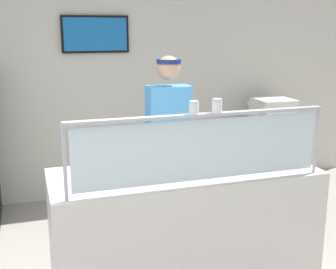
{
  "coord_description": "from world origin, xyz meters",
  "views": [
    {
      "loc": [
        -0.09,
        -2.55,
        1.99
      ],
      "look_at": [
        0.88,
        0.43,
        1.23
      ],
      "focal_mm": 47.02,
      "sensor_mm": 36.0,
      "label": 1
    }
  ],
  "objects_px": {
    "pizza_tray": "(199,168)",
    "pizza_box_stack": "(273,112)",
    "parmesan_shaker": "(194,108)",
    "pizza_server": "(198,166)",
    "pepper_flake_shaker": "(217,107)",
    "worker_figure": "(169,141)"
  },
  "relations": [
    {
      "from": "pizza_server",
      "to": "parmesan_shaker",
      "type": "xyz_separation_m",
      "value": [
        -0.15,
        -0.3,
        0.49
      ]
    },
    {
      "from": "pizza_tray",
      "to": "pizza_box_stack",
      "type": "xyz_separation_m",
      "value": [
        1.67,
        1.72,
        0.03
      ]
    },
    {
      "from": "worker_figure",
      "to": "pizza_tray",
      "type": "bearing_deg",
      "value": -89.84
    },
    {
      "from": "parmesan_shaker",
      "to": "pizza_box_stack",
      "type": "distance_m",
      "value": 2.79
    },
    {
      "from": "pizza_server",
      "to": "worker_figure",
      "type": "relative_size",
      "value": 0.16
    },
    {
      "from": "pizza_tray",
      "to": "parmesan_shaker",
      "type": "distance_m",
      "value": 0.63
    },
    {
      "from": "pizza_server",
      "to": "pepper_flake_shaker",
      "type": "distance_m",
      "value": 0.58
    },
    {
      "from": "pizza_tray",
      "to": "worker_figure",
      "type": "xyz_separation_m",
      "value": [
        -0.0,
        0.71,
        0.04
      ]
    },
    {
      "from": "parmesan_shaker",
      "to": "pepper_flake_shaker",
      "type": "distance_m",
      "value": 0.16
    },
    {
      "from": "pizza_tray",
      "to": "pizza_server",
      "type": "xyz_separation_m",
      "value": [
        -0.02,
        -0.02,
        0.02
      ]
    },
    {
      "from": "pizza_tray",
      "to": "pepper_flake_shaker",
      "type": "xyz_separation_m",
      "value": [
        -0.01,
        -0.32,
        0.52
      ]
    },
    {
      "from": "worker_figure",
      "to": "pizza_box_stack",
      "type": "xyz_separation_m",
      "value": [
        1.67,
        1.02,
        -0.01
      ]
    },
    {
      "from": "parmesan_shaker",
      "to": "pizza_server",
      "type": "bearing_deg",
      "value": 62.65
    },
    {
      "from": "pizza_server",
      "to": "pizza_tray",
      "type": "bearing_deg",
      "value": 41.04
    },
    {
      "from": "pepper_flake_shaker",
      "to": "pizza_box_stack",
      "type": "xyz_separation_m",
      "value": [
        1.68,
        2.04,
        -0.49
      ]
    },
    {
      "from": "pizza_tray",
      "to": "pizza_server",
      "type": "height_order",
      "value": "pizza_server"
    },
    {
      "from": "parmesan_shaker",
      "to": "pepper_flake_shaker",
      "type": "xyz_separation_m",
      "value": [
        0.16,
        -0.0,
        0.0
      ]
    },
    {
      "from": "pizza_tray",
      "to": "pizza_server",
      "type": "relative_size",
      "value": 1.55
    },
    {
      "from": "pizza_server",
      "to": "pizza_box_stack",
      "type": "bearing_deg",
      "value": 38.07
    },
    {
      "from": "pizza_server",
      "to": "worker_figure",
      "type": "height_order",
      "value": "worker_figure"
    },
    {
      "from": "pizza_server",
      "to": "pizza_box_stack",
      "type": "xyz_separation_m",
      "value": [
        1.69,
        1.74,
        0.01
      ]
    },
    {
      "from": "parmesan_shaker",
      "to": "pepper_flake_shaker",
      "type": "bearing_deg",
      "value": -0.0
    }
  ]
}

